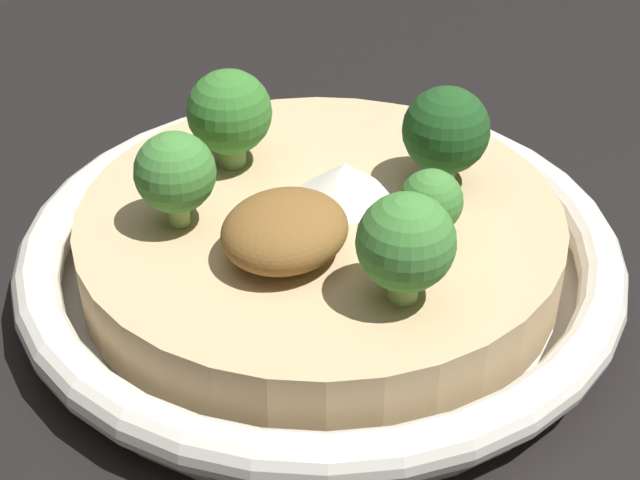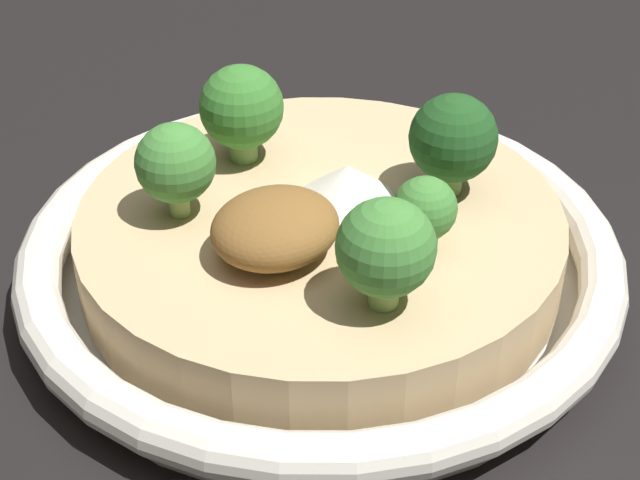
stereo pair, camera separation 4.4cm
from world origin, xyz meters
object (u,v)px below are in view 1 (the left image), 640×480
(risotto_bowl, at_px, (320,250))
(broccoli_front_left, at_px, (406,244))
(broccoli_left, at_px, (175,174))
(broccoli_right, at_px, (446,132))
(broccoli_front, at_px, (431,204))
(broccoli_back, at_px, (224,116))

(risotto_bowl, bearing_deg, broccoli_front_left, -108.26)
(risotto_bowl, relative_size, broccoli_left, 6.27)
(broccoli_right, distance_m, broccoli_front, 0.05)
(broccoli_front_left, bearing_deg, broccoli_right, 28.06)
(broccoli_back, relative_size, broccoli_front, 1.44)
(broccoli_front_left, relative_size, broccoli_back, 0.97)
(broccoli_left, bearing_deg, risotto_bowl, -36.81)
(risotto_bowl, xyz_separation_m, broccoli_left, (-0.05, 0.04, 0.05))
(broccoli_back, xyz_separation_m, broccoli_front, (0.02, -0.11, -0.01))
(broccoli_back, height_order, broccoli_front, broccoli_back)
(risotto_bowl, relative_size, broccoli_right, 5.76)
(broccoli_back, xyz_separation_m, broccoli_left, (-0.05, -0.02, -0.00))
(broccoli_right, relative_size, broccoli_front, 1.44)
(risotto_bowl, xyz_separation_m, broccoli_back, (-0.00, 0.06, 0.05))
(broccoli_right, bearing_deg, risotto_bowl, 156.28)
(risotto_bowl, distance_m, broccoli_right, 0.08)
(broccoli_front_left, relative_size, broccoli_front, 1.40)
(broccoli_right, xyz_separation_m, broccoli_left, (-0.10, 0.06, -0.00))
(broccoli_front, bearing_deg, risotto_bowl, 108.50)
(broccoli_left, bearing_deg, broccoli_back, 24.44)
(risotto_bowl, relative_size, broccoli_front_left, 5.92)
(broccoli_back, relative_size, broccoli_left, 1.09)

